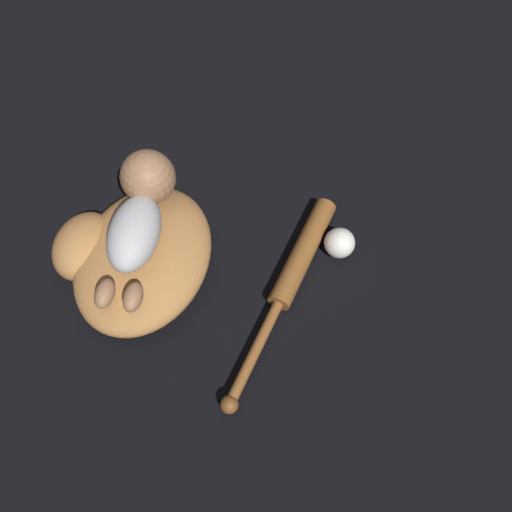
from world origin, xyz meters
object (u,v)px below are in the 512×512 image
Objects in this scene: baby_figure at (140,209)px; baseball at (339,243)px; baseball_glove at (133,256)px; baseball_bat at (294,271)px.

baby_figure is 0.43m from baseball.
baseball_glove reaches higher than baseball_bat.
baseball_glove is at bearing -175.66° from baby_figure.
baseball_glove is at bearing 130.51° from baseball.
baseball is at bearing -49.49° from baseball_glove.
baby_figure is at bearing 124.04° from baseball.
baby_figure reaches higher than baseball_glove.
baby_figure reaches higher than baseball_bat.
baseball is at bearing -55.96° from baby_figure.
baby_figure is 4.83× the size of baseball.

